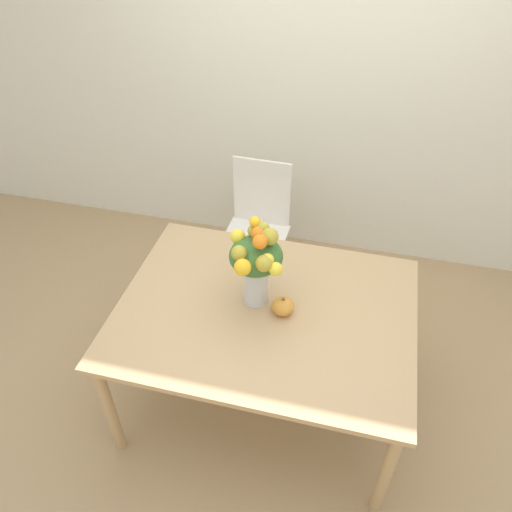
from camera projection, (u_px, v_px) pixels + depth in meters
name	position (u px, v px, depth m)	size (l,w,h in m)	color
ground_plane	(264.00, 394.00, 3.00)	(12.00, 12.00, 0.00)	tan
wall_back	(321.00, 77.00, 3.28)	(8.00, 0.06, 2.70)	silver
dining_table	(265.00, 319.00, 2.57)	(1.50, 1.14, 0.73)	tan
flower_vase	(256.00, 262.00, 2.40)	(0.29, 0.32, 0.46)	silver
pumpkin	(283.00, 306.00, 2.48)	(0.11, 0.11, 0.10)	gold
dining_chair_near_window	(257.00, 228.00, 3.44)	(0.43, 0.43, 0.96)	white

